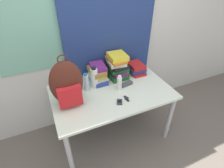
# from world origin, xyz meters

# --- Properties ---
(ground_plane) EXTENTS (12.00, 12.00, 0.00)m
(ground_plane) POSITION_xyz_m (0.00, 0.00, 0.00)
(ground_plane) COLOR #665B51
(wall_back) EXTENTS (6.00, 0.06, 2.50)m
(wall_back) POSITION_xyz_m (-0.00, 0.90, 1.25)
(wall_back) COLOR beige
(wall_back) RESTS_ON ground_plane
(curtain_blue) EXTENTS (1.14, 0.04, 2.50)m
(curtain_blue) POSITION_xyz_m (0.17, 0.84, 1.25)
(curtain_blue) COLOR navy
(curtain_blue) RESTS_ON ground_plane
(desk) EXTENTS (1.34, 0.81, 0.71)m
(desk) POSITION_xyz_m (0.00, 0.41, 0.63)
(desk) COLOR silver
(desk) RESTS_ON ground_plane
(backpack) EXTENTS (0.33, 0.21, 0.54)m
(backpack) POSITION_xyz_m (-0.48, 0.41, 0.94)
(backpack) COLOR #512319
(backpack) RESTS_ON desk
(book_stack_left) EXTENTS (0.20, 0.28, 0.22)m
(book_stack_left) POSITION_xyz_m (-0.07, 0.66, 0.81)
(book_stack_left) COLOR navy
(book_stack_left) RESTS_ON desk
(book_stack_center) EXTENTS (0.24, 0.28, 0.31)m
(book_stack_center) POSITION_xyz_m (0.18, 0.67, 0.86)
(book_stack_center) COLOR #1E5623
(book_stack_center) RESTS_ON desk
(book_stack_right) EXTENTS (0.21, 0.27, 0.13)m
(book_stack_right) POSITION_xyz_m (0.46, 0.66, 0.77)
(book_stack_right) COLOR red
(book_stack_right) RESTS_ON desk
(water_bottle) EXTENTS (0.06, 0.06, 0.22)m
(water_bottle) POSITION_xyz_m (-0.25, 0.55, 0.81)
(water_bottle) COLOR silver
(water_bottle) RESTS_ON desk
(sports_bottle) EXTENTS (0.08, 0.08, 0.26)m
(sports_bottle) POSITION_xyz_m (-0.15, 0.57, 0.83)
(sports_bottle) COLOR white
(sports_bottle) RESTS_ON desk
(sunscreen_bottle) EXTENTS (0.05, 0.05, 0.19)m
(sunscreen_bottle) POSITION_xyz_m (0.09, 0.40, 0.80)
(sunscreen_bottle) COLOR white
(sunscreen_bottle) RESTS_ON desk
(cell_phone) EXTENTS (0.09, 0.10, 0.02)m
(cell_phone) POSITION_xyz_m (-0.01, 0.20, 0.72)
(cell_phone) COLOR #2D2D33
(cell_phone) RESTS_ON desk
(sunglasses_case) EXTENTS (0.16, 0.08, 0.04)m
(sunglasses_case) POSITION_xyz_m (0.21, 0.45, 0.73)
(sunglasses_case) COLOR #47474C
(sunglasses_case) RESTS_ON desk
(wristwatch) EXTENTS (0.05, 0.10, 0.01)m
(wristwatch) POSITION_xyz_m (0.09, 0.22, 0.71)
(wristwatch) COLOR black
(wristwatch) RESTS_ON desk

